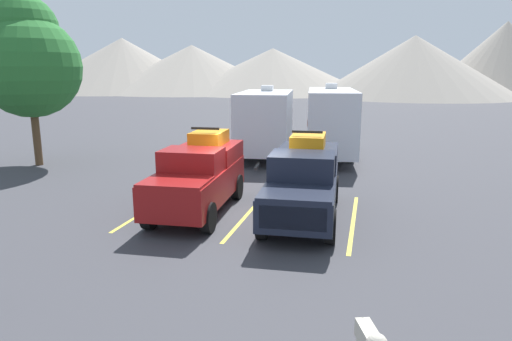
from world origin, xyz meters
The scene contains 11 objects.
ground_plane centered at (0.00, 0.00, 0.00)m, with size 240.00×240.00×0.00m, color #38383D.
pickup_truck_a centered at (-1.63, 0.21, 1.21)m, with size 2.30×5.30×2.66m.
pickup_truck_b centered at (1.75, 0.53, 1.20)m, with size 2.39×5.99×2.61m.
lot_stripe_a centered at (-3.33, 0.30, 0.00)m, with size 0.12×5.50×0.01m, color gold.
lot_stripe_b centered at (0.00, 0.30, 0.00)m, with size 0.12×5.50×0.01m, color gold.
lot_stripe_c centered at (3.33, 0.30, 0.00)m, with size 0.12×5.50×0.01m, color gold.
camper_trailer_a centered at (-1.61, 9.63, 1.97)m, with size 3.27×7.35×3.74m.
camper_trailer_b centered at (1.68, 10.42, 2.03)m, with size 3.19×8.51×3.85m.
dog centered at (3.88, -6.80, 0.48)m, with size 0.51×0.94×0.73m.
tree_a centered at (-12.01, 5.26, 5.09)m, with size 4.73×4.73×7.99m.
mountain_ridge centered at (-4.89, 76.68, 5.09)m, with size 143.32×47.93×13.31m.
Camera 1 is at (3.69, -13.27, 4.52)m, focal length 31.91 mm.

